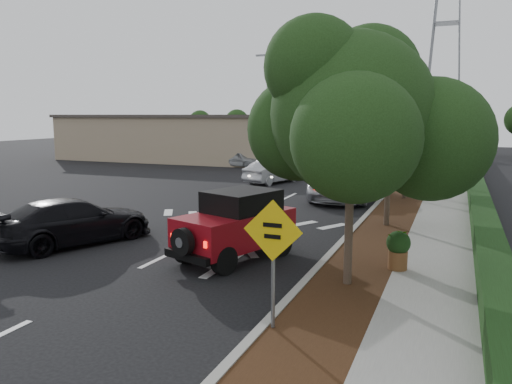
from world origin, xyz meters
The scene contains 19 objects.
ground centered at (0.00, 0.00, 0.00)m, with size 120.00×120.00×0.00m, color black.
curb centered at (4.60, 12.00, 0.07)m, with size 0.20×70.00×0.15m, color #9E9B93.
planting_strip centered at (5.60, 12.00, 0.06)m, with size 1.80×70.00×0.12m, color black.
sidewalk centered at (7.50, 12.00, 0.06)m, with size 2.00×70.00×0.12m, color gray.
hedge centered at (8.90, 12.00, 0.40)m, with size 0.80×70.00×0.80m, color black.
commercial_building centered at (-16.00, 30.00, 2.00)m, with size 22.00×12.00×4.00m, color gray.
transmission_tower centered at (6.00, 48.00, 0.00)m, with size 7.00×4.00×28.00m, color slate, non-canonical shape.
street_tree_near centered at (5.60, -0.50, 0.00)m, with size 3.80×3.80×5.92m, color black, non-canonical shape.
street_tree_mid centered at (5.60, 6.50, 0.00)m, with size 3.20×3.20×5.32m, color black, non-canonical shape.
street_tree_far centered at (5.60, 13.00, 0.00)m, with size 3.40×3.40×5.62m, color black, non-canonical shape.
light_pole_a centered at (-6.50, 26.00, 0.00)m, with size 2.00×0.22×9.00m, color slate, non-canonical shape.
light_pole_b centered at (-7.50, 38.00, 0.00)m, with size 2.00×0.22×9.00m, color slate, non-canonical shape.
red_jeep centered at (2.14, 0.86, 1.02)m, with size 2.81×4.08×2.00m.
silver_suv_ahead centered at (2.81, 12.24, 0.82)m, with size 2.74×5.93×1.65m, color #9E9FA5.
black_suv_oncoming centered at (-3.54, 0.37, 0.75)m, with size 2.09×5.15×1.50m, color black.
silver_sedan_oncoming centered at (-2.54, 16.56, 0.70)m, with size 1.49×4.26×1.40m, color #98999F.
parked_suv centered at (-8.20, 24.49, 0.66)m, with size 1.56×3.87×1.32m, color #969A9D.
speed_hump_sign centered at (4.80, -3.59, 1.72)m, with size 1.17×0.10×2.49m.
terracotta_planter centered at (6.60, 1.13, 0.74)m, with size 0.63×0.63×1.10m.
Camera 1 is at (7.90, -12.11, 4.17)m, focal length 35.00 mm.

